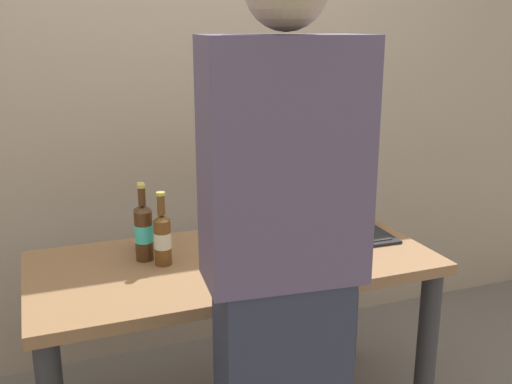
# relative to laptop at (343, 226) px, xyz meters

# --- Properties ---
(desk) EXTENTS (1.51, 0.71, 0.74)m
(desk) POSITION_rel_laptop_xyz_m (-0.51, -0.08, -0.17)
(desk) COLOR olive
(desk) RESTS_ON ground
(laptop) EXTENTS (0.37, 0.34, 0.19)m
(laptop) POSITION_rel_laptop_xyz_m (0.00, 0.00, 0.00)
(laptop) COLOR black
(laptop) RESTS_ON desk
(beer_bottle_amber) EXTENTS (0.07, 0.07, 0.27)m
(beer_bottle_amber) POSITION_rel_laptop_xyz_m (-0.81, 0.14, 0.06)
(beer_bottle_amber) COLOR #333333
(beer_bottle_amber) RESTS_ON desk
(beer_bottle_green) EXTENTS (0.06, 0.06, 0.28)m
(beer_bottle_green) POSITION_rel_laptop_xyz_m (-0.77, -0.04, 0.06)
(beer_bottle_green) COLOR brown
(beer_bottle_green) RESTS_ON desk
(beer_bottle_brown) EXTENTS (0.07, 0.07, 0.29)m
(beer_bottle_brown) POSITION_rel_laptop_xyz_m (-0.82, 0.03, 0.07)
(beer_bottle_brown) COLOR #472B14
(beer_bottle_brown) RESTS_ON desk
(person_figure) EXTENTS (0.47, 0.33, 1.83)m
(person_figure) POSITION_rel_laptop_xyz_m (-0.54, -0.62, 0.15)
(person_figure) COLOR #2D3347
(person_figure) RESTS_ON ground
(back_wall) EXTENTS (6.00, 0.10, 2.60)m
(back_wall) POSITION_rel_laptop_xyz_m (-0.51, 0.71, 0.52)
(back_wall) COLOR tan
(back_wall) RESTS_ON ground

